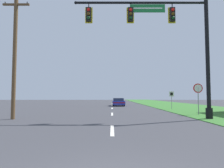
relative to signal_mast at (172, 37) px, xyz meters
name	(u,v)px	position (x,y,z in m)	size (l,w,h in m)	color
grass_verge_right	(176,105)	(6.47, 19.76, -5.47)	(10.00, 110.00, 0.04)	#38752D
road_center_line	(112,108)	(-4.03, 11.76, -5.48)	(0.16, 34.80, 0.01)	silver
signal_mast	(172,37)	(0.00, 0.00, 0.00)	(9.21, 0.47, 8.72)	black
car_ahead	(118,102)	(-3.04, 18.13, -4.88)	(1.89, 4.47, 1.19)	black
stop_sign	(198,92)	(2.96, 3.00, -3.63)	(0.76, 0.07, 2.50)	gray
route_sign_post	(171,96)	(2.85, 9.87, -3.96)	(0.55, 0.06, 2.03)	gray
utility_pole_near	(15,52)	(-10.57, -0.01, -1.01)	(1.80, 0.26, 8.65)	brown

